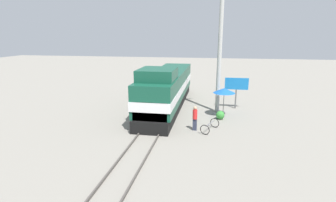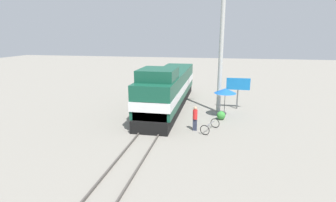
{
  "view_description": "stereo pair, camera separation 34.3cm",
  "coord_description": "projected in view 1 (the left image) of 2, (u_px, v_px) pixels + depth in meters",
  "views": [
    {
      "loc": [
        4.33,
        -19.49,
        6.9
      ],
      "look_at": [
        1.2,
        -1.81,
        2.3
      ],
      "focal_mm": 28.0,
      "sensor_mm": 36.0,
      "label": 1
    },
    {
      "loc": [
        4.66,
        -19.42,
        6.9
      ],
      "look_at": [
        1.2,
        -1.81,
        2.3
      ],
      "focal_mm": 28.0,
      "sensor_mm": 36.0,
      "label": 2
    }
  ],
  "objects": [
    {
      "name": "bicycle",
      "position": [
        210.0,
        126.0,
        19.14
      ],
      "size": [
        1.36,
        1.95,
        0.73
      ],
      "rotation": [
        0.0,
        0.0,
        -0.39
      ],
      "color": "black",
      "rests_on": "ground_plane"
    },
    {
      "name": "vendor_umbrella",
      "position": [
        224.0,
        91.0,
        22.2
      ],
      "size": [
        1.85,
        1.85,
        2.47
      ],
      "color": "#4C4C4C",
      "rests_on": "ground_plane"
    },
    {
      "name": "person_bystander",
      "position": [
        195.0,
        117.0,
        19.14
      ],
      "size": [
        0.34,
        0.34,
        1.82
      ],
      "color": "#2D3347",
      "rests_on": "ground_plane"
    },
    {
      "name": "ground_plane",
      "position": [
        157.0,
        123.0,
        21.03
      ],
      "size": [
        120.0,
        120.0,
        0.0
      ],
      "primitive_type": "plane",
      "color": "gray"
    },
    {
      "name": "rail_far",
      "position": [
        166.0,
        122.0,
        20.89
      ],
      "size": [
        0.08,
        34.47,
        0.15
      ],
      "primitive_type": "cube",
      "color": "#4C4742",
      "rests_on": "ground_plane"
    },
    {
      "name": "billboard_sign",
      "position": [
        236.0,
        86.0,
        24.56
      ],
      "size": [
        2.16,
        0.12,
        2.94
      ],
      "color": "#595959",
      "rests_on": "ground_plane"
    },
    {
      "name": "rail_near",
      "position": [
        149.0,
        121.0,
        21.13
      ],
      "size": [
        0.08,
        34.47,
        0.15
      ],
      "primitive_type": "cube",
      "color": "#4C4742",
      "rests_on": "ground_plane"
    },
    {
      "name": "locomotive",
      "position": [
        167.0,
        89.0,
        24.78
      ],
      "size": [
        3.01,
        15.31,
        4.31
      ],
      "color": "black",
      "rests_on": "ground_plane"
    },
    {
      "name": "utility_pole",
      "position": [
        220.0,
        44.0,
        22.52
      ],
      "size": [
        1.8,
        0.37,
        11.96
      ],
      "color": "#B2B2AD",
      "rests_on": "ground_plane"
    },
    {
      "name": "shrub_cluster",
      "position": [
        220.0,
        115.0,
        21.81
      ],
      "size": [
        0.7,
        0.7,
        0.7
      ],
      "primitive_type": "sphere",
      "color": "#388C38",
      "rests_on": "ground_plane"
    }
  ]
}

